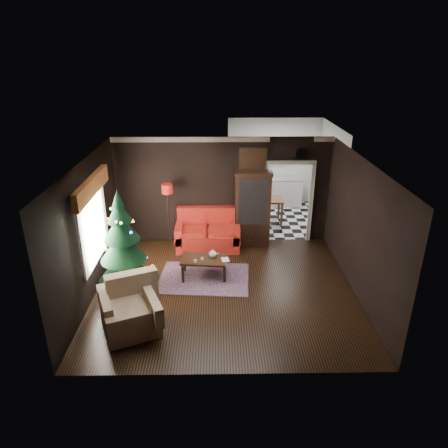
{
  "coord_description": "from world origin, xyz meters",
  "views": [
    {
      "loc": [
        -0.13,
        -7.54,
        4.75
      ],
      "look_at": [
        0.0,
        0.9,
        1.15
      ],
      "focal_mm": 32.75,
      "sensor_mm": 36.0,
      "label": 1
    }
  ],
  "objects_px": {
    "curio_cabinet": "(252,210)",
    "loveseat": "(208,230)",
    "floor_lamp": "(169,217)",
    "kitchen_table": "(270,211)",
    "wall_clock": "(301,154)",
    "teapot": "(213,254)",
    "christmas_tree": "(122,243)",
    "armchair": "(129,308)",
    "coffee_table": "(204,267)"
  },
  "relations": [
    {
      "from": "floor_lamp",
      "to": "christmas_tree",
      "type": "bearing_deg",
      "value": -110.54
    },
    {
      "from": "teapot",
      "to": "kitchen_table",
      "type": "bearing_deg",
      "value": 61.9
    },
    {
      "from": "christmas_tree",
      "to": "curio_cabinet",
      "type": "bearing_deg",
      "value": 36.55
    },
    {
      "from": "loveseat",
      "to": "floor_lamp",
      "type": "relative_size",
      "value": 0.97
    },
    {
      "from": "curio_cabinet",
      "to": "loveseat",
      "type": "bearing_deg",
      "value": -169.17
    },
    {
      "from": "armchair",
      "to": "floor_lamp",
      "type": "bearing_deg",
      "value": 61.16
    },
    {
      "from": "kitchen_table",
      "to": "wall_clock",
      "type": "bearing_deg",
      "value": -66.25
    },
    {
      "from": "loveseat",
      "to": "teapot",
      "type": "relative_size",
      "value": 8.76
    },
    {
      "from": "teapot",
      "to": "curio_cabinet",
      "type": "bearing_deg",
      "value": 58.97
    },
    {
      "from": "wall_clock",
      "to": "kitchen_table",
      "type": "distance_m",
      "value": 2.43
    },
    {
      "from": "armchair",
      "to": "coffee_table",
      "type": "xyz_separation_m",
      "value": [
        1.29,
        1.88,
        -0.22
      ]
    },
    {
      "from": "coffee_table",
      "to": "teapot",
      "type": "bearing_deg",
      "value": 8.86
    },
    {
      "from": "kitchen_table",
      "to": "floor_lamp",
      "type": "bearing_deg",
      "value": -150.24
    },
    {
      "from": "wall_clock",
      "to": "curio_cabinet",
      "type": "bearing_deg",
      "value": -171.47
    },
    {
      "from": "floor_lamp",
      "to": "wall_clock",
      "type": "height_order",
      "value": "wall_clock"
    },
    {
      "from": "armchair",
      "to": "coffee_table",
      "type": "relative_size",
      "value": 1.04
    },
    {
      "from": "loveseat",
      "to": "floor_lamp",
      "type": "xyz_separation_m",
      "value": [
        -0.99,
        0.05,
        0.33
      ]
    },
    {
      "from": "floor_lamp",
      "to": "loveseat",
      "type": "bearing_deg",
      "value": -3.13
    },
    {
      "from": "loveseat",
      "to": "curio_cabinet",
      "type": "height_order",
      "value": "curio_cabinet"
    },
    {
      "from": "floor_lamp",
      "to": "christmas_tree",
      "type": "distance_m",
      "value": 2.11
    },
    {
      "from": "curio_cabinet",
      "to": "teapot",
      "type": "xyz_separation_m",
      "value": [
        -1.01,
        -1.68,
        -0.4
      ]
    },
    {
      "from": "loveseat",
      "to": "wall_clock",
      "type": "height_order",
      "value": "wall_clock"
    },
    {
      "from": "loveseat",
      "to": "kitchen_table",
      "type": "distance_m",
      "value": 2.45
    },
    {
      "from": "christmas_tree",
      "to": "wall_clock",
      "type": "bearing_deg",
      "value": 29.57
    },
    {
      "from": "armchair",
      "to": "wall_clock",
      "type": "xyz_separation_m",
      "value": [
        3.7,
        3.77,
        1.92
      ]
    },
    {
      "from": "teapot",
      "to": "wall_clock",
      "type": "xyz_separation_m",
      "value": [
        2.21,
        1.86,
        1.83
      ]
    },
    {
      "from": "loveseat",
      "to": "floor_lamp",
      "type": "bearing_deg",
      "value": 176.87
    },
    {
      "from": "loveseat",
      "to": "armchair",
      "type": "xyz_separation_m",
      "value": [
        -1.35,
        -3.37,
        -0.04
      ]
    },
    {
      "from": "coffee_table",
      "to": "floor_lamp",
      "type": "bearing_deg",
      "value": 121.13
    },
    {
      "from": "christmas_tree",
      "to": "coffee_table",
      "type": "relative_size",
      "value": 2.21
    },
    {
      "from": "curio_cabinet",
      "to": "teapot",
      "type": "relative_size",
      "value": 9.79
    },
    {
      "from": "floor_lamp",
      "to": "kitchen_table",
      "type": "relative_size",
      "value": 2.34
    },
    {
      "from": "kitchen_table",
      "to": "teapot",
      "type": "bearing_deg",
      "value": -118.1
    },
    {
      "from": "loveseat",
      "to": "floor_lamp",
      "type": "distance_m",
      "value": 1.05
    },
    {
      "from": "teapot",
      "to": "kitchen_table",
      "type": "xyz_separation_m",
      "value": [
        1.66,
        3.11,
        -0.18
      ]
    },
    {
      "from": "wall_clock",
      "to": "kitchen_table",
      "type": "relative_size",
      "value": 0.43
    },
    {
      "from": "christmas_tree",
      "to": "armchair",
      "type": "relative_size",
      "value": 2.13
    },
    {
      "from": "loveseat",
      "to": "teapot",
      "type": "height_order",
      "value": "loveseat"
    },
    {
      "from": "loveseat",
      "to": "kitchen_table",
      "type": "bearing_deg",
      "value": 42.51
    },
    {
      "from": "christmas_tree",
      "to": "teapot",
      "type": "relative_size",
      "value": 11.33
    },
    {
      "from": "kitchen_table",
      "to": "christmas_tree",
      "type": "bearing_deg",
      "value": -134.71
    },
    {
      "from": "loveseat",
      "to": "armchair",
      "type": "height_order",
      "value": "loveseat"
    },
    {
      "from": "loveseat",
      "to": "kitchen_table",
      "type": "height_order",
      "value": "loveseat"
    },
    {
      "from": "floor_lamp",
      "to": "armchair",
      "type": "xyz_separation_m",
      "value": [
        -0.36,
        -3.43,
        -0.37
      ]
    },
    {
      "from": "loveseat",
      "to": "armchair",
      "type": "relative_size",
      "value": 1.64
    },
    {
      "from": "christmas_tree",
      "to": "armchair",
      "type": "xyz_separation_m",
      "value": [
        0.38,
        -1.46,
        -0.59
      ]
    },
    {
      "from": "curio_cabinet",
      "to": "coffee_table",
      "type": "height_order",
      "value": "curio_cabinet"
    },
    {
      "from": "teapot",
      "to": "floor_lamp",
      "type": "bearing_deg",
      "value": 126.72
    },
    {
      "from": "loveseat",
      "to": "kitchen_table",
      "type": "xyz_separation_m",
      "value": [
        1.8,
        1.65,
        -0.12
      ]
    },
    {
      "from": "coffee_table",
      "to": "kitchen_table",
      "type": "xyz_separation_m",
      "value": [
        1.86,
        3.14,
        0.14
      ]
    }
  ]
}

